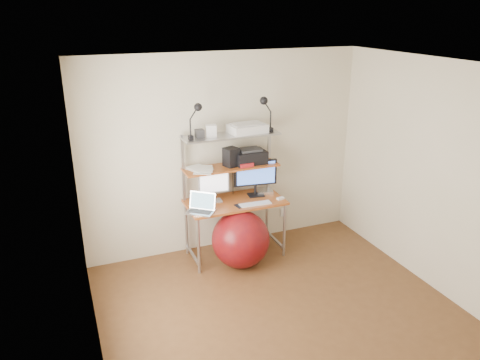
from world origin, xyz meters
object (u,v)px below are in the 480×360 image
object	(u,v)px
monitor_silver	(214,184)
laptop	(201,207)
monitor_black	(256,175)
printer	(250,156)
exercise_ball	(241,239)

from	to	relation	value
monitor_silver	laptop	world-z (taller)	monitor_silver
monitor_black	printer	bearing A→B (deg)	136.08
exercise_ball	laptop	bearing A→B (deg)	163.31
monitor_black	printer	size ratio (longest dim) A/B	1.38
monitor_black	laptop	size ratio (longest dim) A/B	1.35
laptop	printer	xyz separation A→B (m)	(0.73, 0.29, 0.45)
laptop	printer	world-z (taller)	printer
monitor_silver	exercise_ball	bearing A→B (deg)	-56.14
monitor_silver	laptop	size ratio (longest dim) A/B	1.06
monitor_silver	monitor_black	xyz separation A→B (m)	(0.55, -0.01, 0.05)
laptop	exercise_ball	world-z (taller)	laptop
monitor_black	exercise_ball	world-z (taller)	monitor_black
printer	monitor_black	bearing A→B (deg)	-52.82
monitor_silver	exercise_ball	xyz separation A→B (m)	(0.20, -0.37, -0.61)
printer	monitor_silver	bearing A→B (deg)	-174.62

